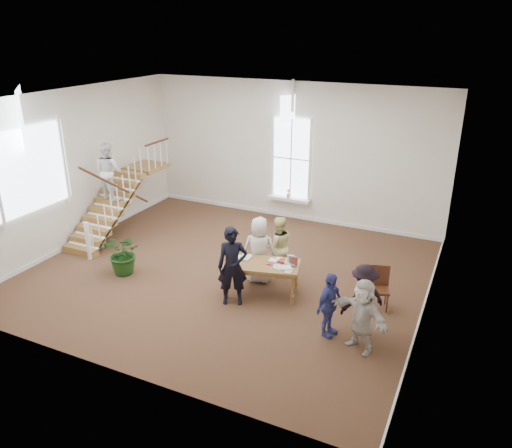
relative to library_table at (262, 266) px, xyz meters
The scene contains 12 objects.
ground 1.65m from the library_table, 152.58° to the left, with size 10.00×10.00×0.00m, color #422E1A.
room_shell 5.24m from the library_table, 104.42° to the left, with size 10.49×10.00×10.00m.
staircase 5.89m from the library_table, 165.83° to the left, with size 1.10×4.10×2.92m.
library_table is the anchor object (origin of this frame).
police_officer 0.82m from the library_table, 124.68° to the right, with size 0.69×0.46×1.90m, color black.
elderly_woman 0.70m from the library_table, 120.70° to the left, with size 0.84×0.55×1.72m, color beige.
person_yellow 1.10m from the library_table, 92.78° to the left, with size 0.79×0.61×1.62m, color #E6DF8F.
woman_cluster_a 2.19m from the library_table, 26.20° to the right, with size 0.84×0.35×1.44m, color #383E87.
woman_cluster_b 2.62m from the library_table, 11.38° to the right, with size 1.00×0.58×1.55m, color black.
woman_cluster_c 2.94m from the library_table, 23.39° to the right, with size 1.44×0.46×1.56m, color beige.
floor_plant 3.75m from the library_table, behind, with size 1.03×0.89×1.14m, color #183D13.
side_chair 2.75m from the library_table, 13.37° to the left, with size 0.55×0.55×1.01m.
Camera 1 is at (5.70, -10.38, 6.12)m, focal length 35.00 mm.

